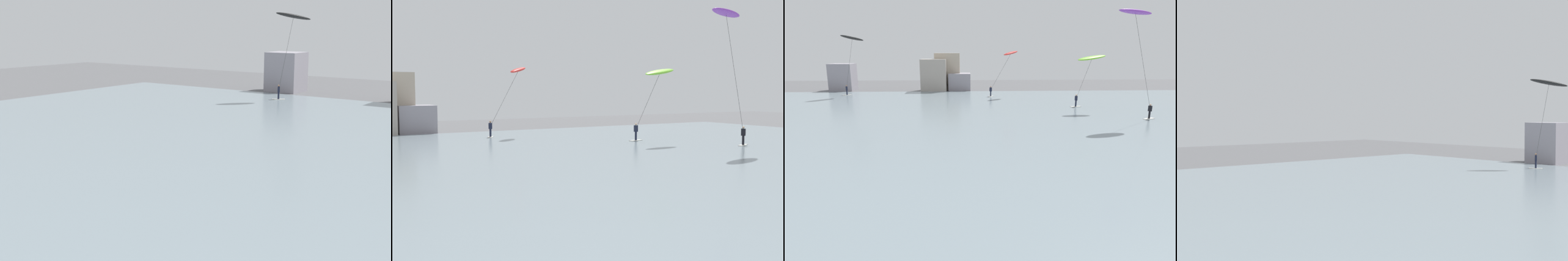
% 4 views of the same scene
% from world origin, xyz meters
% --- Properties ---
extents(water_bay, '(84.00, 52.00, 0.10)m').
position_xyz_m(water_bay, '(0.00, 30.13, 0.05)').
color(water_bay, gray).
rests_on(water_bay, ground).
extents(kitesurfer_lime, '(3.78, 3.77, 6.84)m').
position_xyz_m(kitesurfer_lime, '(16.65, 36.19, 6.01)').
color(kitesurfer_lime, silver).
rests_on(kitesurfer_lime, water_bay).
extents(kitesurfer_purple, '(5.77, 2.24, 11.23)m').
position_xyz_m(kitesurfer_purple, '(18.55, 29.83, 10.29)').
color(kitesurfer_purple, silver).
rests_on(kitesurfer_purple, water_bay).
extents(kitesurfer_red, '(5.17, 3.06, 7.28)m').
position_xyz_m(kitesurfer_red, '(8.44, 48.95, 6.33)').
color(kitesurfer_red, silver).
rests_on(kitesurfer_red, water_bay).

